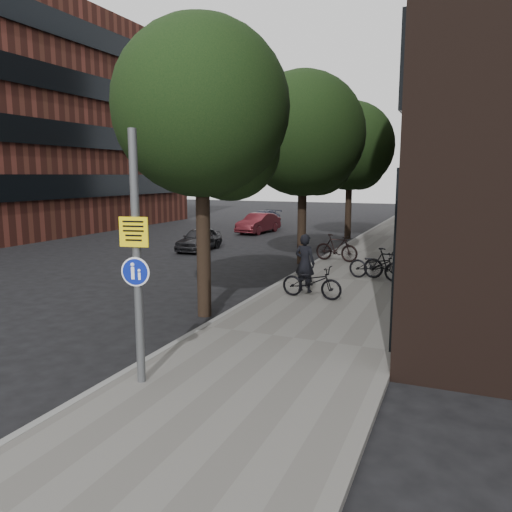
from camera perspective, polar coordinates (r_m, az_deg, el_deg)
The scene contains 15 objects.
ground at distance 8.44m, azimuth -4.80°, elevation -16.51°, with size 120.00×120.00×0.00m, color black.
sidewalk at distance 17.43m, azimuth 11.21°, elevation -2.87°, with size 4.50×60.00×0.12m, color #5E5C57.
curb_edge at distance 17.99m, azimuth 4.16°, elevation -2.33°, with size 0.15×60.00×0.13m, color slate.
street_tree_near at distance 12.97m, azimuth -5.68°, elevation 15.59°, with size 4.40×4.40×7.50m.
street_tree_mid at distance 20.83m, azimuth 5.71°, elevation 13.18°, with size 5.00×5.00×7.80m.
street_tree_far at distance 29.54m, azimuth 10.90°, elevation 11.88°, with size 5.00×5.00×7.80m.
signpost at distance 8.56m, azimuth -13.45°, elevation -0.28°, with size 0.49×0.14×4.29m.
pedestrian at distance 15.28m, azimuth 5.61°, elevation -0.80°, with size 0.65×0.43×1.78m, color black.
parked_bike_facade_near at distance 17.51m, azimuth 13.55°, elevation -1.02°, with size 0.67×1.91×1.01m, color black.
parked_bike_facade_far at distance 17.59m, azimuth 15.00°, elevation -0.91°, with size 0.51×1.81×1.08m, color black.
parked_bike_curb_near at distance 14.59m, azimuth 6.39°, elevation -2.95°, with size 0.63×1.81×0.95m, color black.
parked_bike_curb_far at distance 20.96m, azimuth 9.19°, elevation 0.93°, with size 0.53×1.86×1.12m, color black.
parked_car_near at distance 24.62m, azimuth -6.51°, elevation 1.93°, with size 1.32×3.28×1.12m, color black.
parked_car_mid at distance 31.93m, azimuth 0.28°, elevation 3.78°, with size 1.33×3.81×1.26m, color maroon.
parked_car_far at distance 36.42m, azimuth 0.81°, elevation 4.32°, with size 1.53×3.78×1.10m, color black.
Camera 1 is at (3.53, -6.74, 3.66)m, focal length 35.00 mm.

